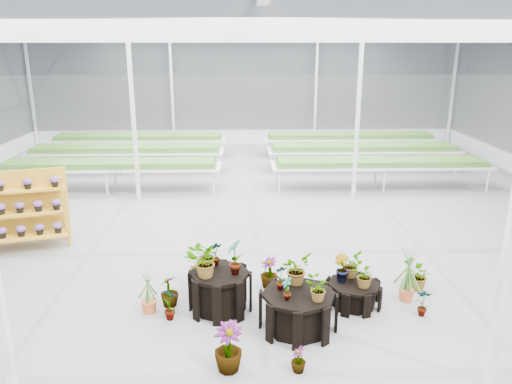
{
  "coord_description": "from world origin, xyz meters",
  "views": [
    {
      "loc": [
        -0.13,
        -9.33,
        4.2
      ],
      "look_at": [
        0.15,
        0.33,
        1.3
      ],
      "focal_mm": 35.0,
      "sensor_mm": 36.0,
      "label": 1
    }
  ],
  "objects_px": {
    "plinth_low": "(353,294)",
    "shelf_rack": "(30,210)",
    "plinth_tall": "(220,291)",
    "plinth_mid": "(298,311)"
  },
  "relations": [
    {
      "from": "plinth_tall",
      "to": "shelf_rack",
      "type": "height_order",
      "value": "shelf_rack"
    },
    {
      "from": "plinth_tall",
      "to": "plinth_low",
      "type": "bearing_deg",
      "value": 2.6
    },
    {
      "from": "plinth_tall",
      "to": "plinth_mid",
      "type": "bearing_deg",
      "value": -26.57
    },
    {
      "from": "plinth_tall",
      "to": "shelf_rack",
      "type": "bearing_deg",
      "value": 145.75
    },
    {
      "from": "plinth_tall",
      "to": "plinth_low",
      "type": "relative_size",
      "value": 1.11
    },
    {
      "from": "plinth_tall",
      "to": "plinth_mid",
      "type": "xyz_separation_m",
      "value": [
        1.2,
        -0.6,
        -0.03
      ]
    },
    {
      "from": "plinth_mid",
      "to": "plinth_low",
      "type": "bearing_deg",
      "value": 34.99
    },
    {
      "from": "plinth_low",
      "to": "shelf_rack",
      "type": "relative_size",
      "value": 0.55
    },
    {
      "from": "plinth_mid",
      "to": "shelf_rack",
      "type": "distance_m",
      "value": 6.33
    },
    {
      "from": "plinth_tall",
      "to": "plinth_low",
      "type": "xyz_separation_m",
      "value": [
        2.2,
        0.1,
        -0.14
      ]
    }
  ]
}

